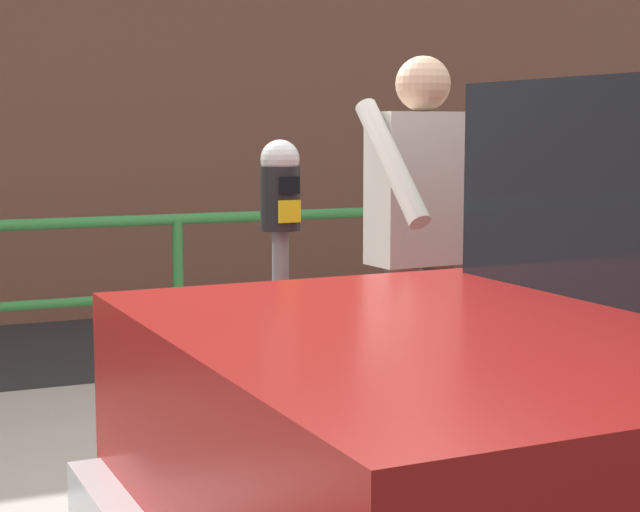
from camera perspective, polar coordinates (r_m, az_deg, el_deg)
The scene contains 5 objects.
sidewalk_curb at distance 5.18m, azimuth -4.92°, elevation -10.24°, with size 36.00×2.35×0.15m, color #ADA8A0.
parking_meter at distance 4.26m, azimuth -2.18°, elevation 0.98°, with size 0.16×0.17×1.41m.
pedestrian_at_meter at distance 4.51m, azimuth 5.62°, elevation 1.39°, with size 0.64×0.59×1.76m.
background_railing at distance 5.86m, azimuth -7.80°, elevation -0.48°, with size 24.06×0.06×0.98m.
backdrop_wall at distance 9.13m, azimuth -13.69°, elevation 8.86°, with size 32.00×0.50×3.86m, color brown.
Camera 1 is at (-1.55, -3.52, 1.62)m, focal length 58.38 mm.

